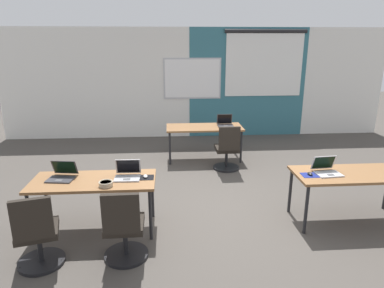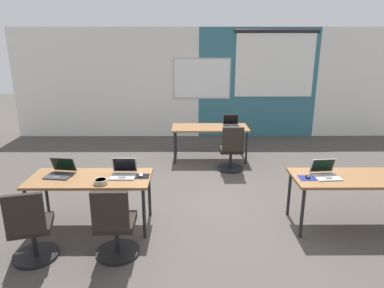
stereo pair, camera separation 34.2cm
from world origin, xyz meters
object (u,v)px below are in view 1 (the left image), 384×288
Objects in this scene: mouse_near_left_inner at (145,176)px; desk_far_center at (204,129)px; chair_far_right at (227,152)px; laptop_near_right_inner at (327,170)px; laptop_far_right at (225,123)px; chair_near_left_end at (37,237)px; mouse_near_right_inner at (310,174)px; snack_bowl at (106,183)px; laptop_near_left_inner at (128,174)px; chair_near_left_inner at (124,231)px; desk_near_left at (94,184)px; laptop_near_left_end at (62,175)px; desk_near_right at (352,177)px.

desk_far_center is at bearing 68.77° from mouse_near_left_inner.
laptop_near_right_inner is at bearing 114.61° from chair_far_right.
laptop_far_right is 4.54m from chair_near_left_end.
mouse_near_right_inner is 0.60× the size of snack_bowl.
mouse_near_right_inner is 0.32× the size of laptop_near_left_inner.
snack_bowl is at bearing -63.55° from chair_near_left_inner.
laptop_near_left_end reaches higher than desk_near_left.
laptop_near_left_end is 0.40× the size of chair_near_left_end.
laptop_near_left_inner reaches higher than chair_near_left_end.
snack_bowl reaches higher than mouse_near_left_inner.
desk_near_right is 1.00× the size of desk_far_center.
laptop_near_right_inner is at bearing 12.03° from mouse_near_right_inner.
laptop_near_right_inner reaches higher than chair_near_left_inner.
laptop_near_left_end is 3.51× the size of mouse_near_left_inner.
mouse_near_right_inner is (0.67, -2.91, -0.03)m from laptop_far_right.
laptop_near_left_end reaches higher than mouse_near_left_inner.
laptop_near_left_end is at bearing -133.68° from laptop_far_right.
chair_near_left_end is 1.45m from mouse_near_left_inner.
chair_far_right is 3.29m from chair_near_left_inner.
desk_near_right is at bearing -57.99° from desk_far_center.
laptop_far_right is at bearing 7.59° from desk_far_center.
mouse_near_right_inner is (-0.63, -0.05, 0.08)m from desk_near_right.
desk_near_right is 3.14m from chair_near_left_inner.
laptop_near_left_end reaches higher than chair_far_right.
mouse_near_right_inner is at bearing -77.44° from laptop_far_right.
laptop_near_right_inner is (1.38, -2.79, 0.11)m from desk_far_center.
laptop_far_right is 3.14× the size of mouse_near_left_inner.
desk_near_right is at bearing -6.72° from laptop_near_right_inner.
laptop_near_right_inner reaches higher than desk_near_left.
desk_far_center is 4.47× the size of laptop_near_right_inner.
chair_far_right is 2.36m from laptop_near_right_inner.
desk_far_center is at bearing 122.01° from desk_near_right.
desk_near_left is 0.90m from chair_near_left_inner.
chair_far_right is at bearing 123.01° from desk_near_right.
laptop_far_right is (0.45, 0.06, 0.11)m from desk_far_center.
mouse_near_right_inner is at bearing -173.37° from laptop_near_right_inner.
laptop_near_right_inner is at bearing 7.04° from laptop_near_left_end.
chair_near_left_end is 2.74× the size of laptop_near_left_inner.
desk_near_right is at bearing -167.66° from chair_near_left_inner.
chair_near_left_end is at bearing -85.97° from laptop_near_left_end.
desk_near_left is at bearing -173.02° from laptop_near_left_inner.
laptop_near_left_end is at bearing 37.81° from chair_far_right.
chair_near_left_end is (-2.61, -2.89, 0.00)m from chair_far_right.
snack_bowl is at bearing -17.26° from laptop_near_left_end.
desk_near_right is (3.50, 0.00, 0.00)m from desk_near_left.
mouse_near_right_inner is (0.74, -2.15, 0.36)m from chair_far_right.
mouse_near_right_inner is 2.20m from mouse_near_left_inner.
laptop_near_right_inner reaches higher than desk_near_right.
laptop_near_right_inner is at bearing -63.72° from desk_far_center.
snack_bowl is (-0.26, 0.51, 0.38)m from chair_near_left_inner.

